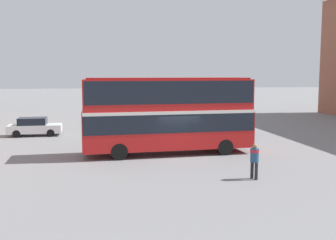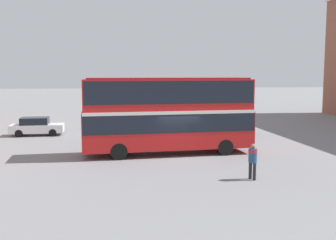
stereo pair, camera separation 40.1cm
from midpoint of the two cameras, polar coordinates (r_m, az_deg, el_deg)
The scene contains 5 objects.
ground_plane at distance 24.12m, azimuth 0.95°, elevation -5.26°, with size 240.00×240.00×0.00m, color slate.
double_decker_bus at distance 24.38m, azimuth -0.47°, elevation 1.35°, with size 10.65×3.05×4.77m.
pedestrian_foreground at distance 19.10m, azimuth 11.85°, elevation -5.35°, with size 0.57×0.57×1.72m.
parked_car_kerb_near at distance 33.13m, azimuth 7.47°, elevation -0.64°, with size 4.71×1.96×1.60m.
parked_car_kerb_far at distance 33.77m, azimuth -19.15°, elevation -0.93°, with size 4.22×1.84×1.48m.
Camera 1 is at (-4.57, -23.16, 4.97)m, focal length 42.00 mm.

